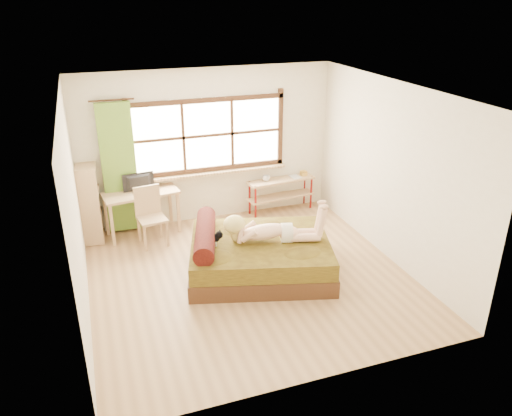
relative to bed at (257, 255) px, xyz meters
name	(u,v)px	position (x,y,z in m)	size (l,w,h in m)	color
floor	(249,276)	(-0.16, -0.11, -0.28)	(4.50, 4.50, 0.00)	#9E754C
ceiling	(248,91)	(-0.16, -0.11, 2.42)	(4.50, 4.50, 0.00)	white
wall_back	(208,146)	(-0.16, 2.14, 1.07)	(4.50, 4.50, 0.00)	silver
wall_front	(322,272)	(-0.16, -2.36, 1.07)	(4.50, 4.50, 0.00)	silver
wall_left	(75,213)	(-2.41, -0.11, 1.07)	(4.50, 4.50, 0.00)	silver
wall_right	(391,173)	(2.09, -0.11, 1.07)	(4.50, 4.50, 0.00)	silver
window	(208,138)	(-0.16, 2.11, 1.23)	(2.80, 0.16, 1.46)	#FFEDBF
curtain	(119,169)	(-1.71, 2.02, 0.87)	(0.55, 0.10, 2.20)	#468323
bed	(257,255)	(0.00, 0.00, 0.00)	(2.40, 2.12, 0.78)	#361F10
woman	(271,221)	(0.20, -0.06, 0.54)	(1.43, 0.41, 0.61)	beige
kitten	(210,237)	(-0.67, 0.09, 0.36)	(0.31, 0.12, 0.24)	black
desk	(141,198)	(-1.42, 1.84, 0.39)	(1.29, 0.73, 0.77)	#9E8055
monitor	(139,183)	(-1.42, 1.89, 0.64)	(0.53, 0.07, 0.30)	black
chair	(150,212)	(-1.33, 1.47, 0.26)	(0.49, 0.49, 0.96)	#9E8055
pipe_shelf	(282,187)	(1.18, 1.96, 0.19)	(1.31, 0.46, 0.73)	#9E8055
cup	(266,178)	(0.86, 1.96, 0.42)	(0.13, 0.13, 0.11)	gray
book	(291,177)	(1.36, 1.96, 0.37)	(0.17, 0.23, 0.02)	gray
bookshelf	(90,202)	(-2.24, 1.90, 0.39)	(0.36, 0.59, 1.31)	#9E8055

